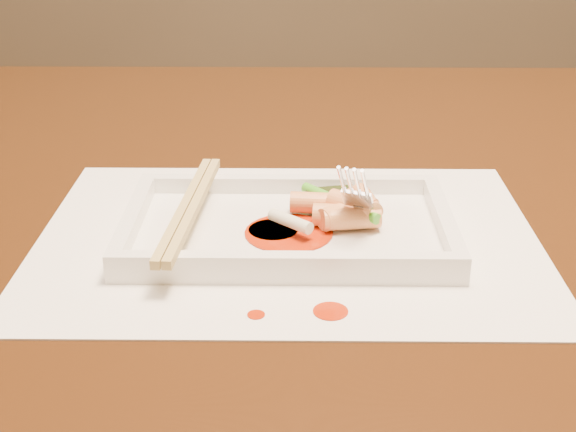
{
  "coord_description": "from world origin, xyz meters",
  "views": [
    {
      "loc": [
        -0.06,
        -0.68,
        1.04
      ],
      "look_at": [
        -0.07,
        -0.1,
        0.77
      ],
      "focal_mm": 50.0,
      "sensor_mm": 36.0,
      "label": 1
    }
  ],
  "objects_px": {
    "plate_base": "(288,232)",
    "table": "(357,284)",
    "chopstick_a": "(185,207)",
    "placemat": "(288,237)",
    "fork": "(378,132)"
  },
  "relations": [
    {
      "from": "placemat",
      "to": "plate_base",
      "type": "distance_m",
      "value": 0.0
    },
    {
      "from": "placemat",
      "to": "chopstick_a",
      "type": "distance_m",
      "value": 0.09
    },
    {
      "from": "plate_base",
      "to": "table",
      "type": "bearing_deg",
      "value": 57.29
    },
    {
      "from": "table",
      "to": "chopstick_a",
      "type": "xyz_separation_m",
      "value": [
        -0.15,
        -0.1,
        0.13
      ]
    },
    {
      "from": "table",
      "to": "fork",
      "type": "relative_size",
      "value": 10.0
    },
    {
      "from": "table",
      "to": "plate_base",
      "type": "xyz_separation_m",
      "value": [
        -0.07,
        -0.1,
        0.11
      ]
    },
    {
      "from": "chopstick_a",
      "to": "fork",
      "type": "height_order",
      "value": "fork"
    },
    {
      "from": "chopstick_a",
      "to": "fork",
      "type": "xyz_separation_m",
      "value": [
        0.15,
        0.02,
        0.06
      ]
    },
    {
      "from": "placemat",
      "to": "plate_base",
      "type": "bearing_deg",
      "value": -90.0
    },
    {
      "from": "placemat",
      "to": "chopstick_a",
      "type": "height_order",
      "value": "chopstick_a"
    },
    {
      "from": "fork",
      "to": "table",
      "type": "bearing_deg",
      "value": 92.44
    },
    {
      "from": "table",
      "to": "placemat",
      "type": "height_order",
      "value": "placemat"
    },
    {
      "from": "table",
      "to": "chopstick_a",
      "type": "relative_size",
      "value": 7.07
    },
    {
      "from": "placemat",
      "to": "chopstick_a",
      "type": "bearing_deg",
      "value": -180.0
    },
    {
      "from": "table",
      "to": "plate_base",
      "type": "relative_size",
      "value": 5.38
    }
  ]
}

